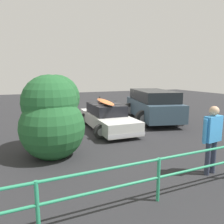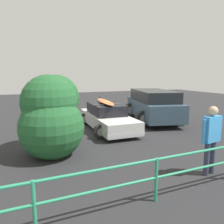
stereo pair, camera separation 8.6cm
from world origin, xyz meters
The scene contains 6 objects.
ground_plane centered at (0.00, 0.00, -0.01)m, with size 44.00×44.00×0.02m, color #28282B.
sedan_car centered at (0.06, 0.37, 0.59)m, with size 2.26×4.51×1.51m.
suv_car centered at (-3.04, -0.42, 0.93)m, with size 3.45×5.07×1.76m.
person_bystander centered at (-0.73, 5.99, 1.11)m, with size 0.71×0.29×1.84m.
railing_fence centered at (1.30, 6.55, 0.65)m, with size 9.66×0.33×0.95m.
bush_near_left centered at (2.95, 2.78, 1.29)m, with size 2.15×2.68×2.75m.
Camera 1 is at (3.81, 10.10, 2.64)m, focal length 35.00 mm.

